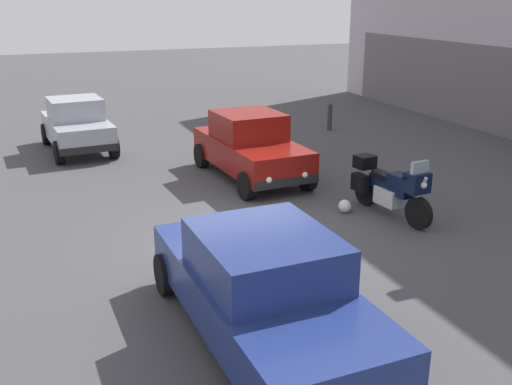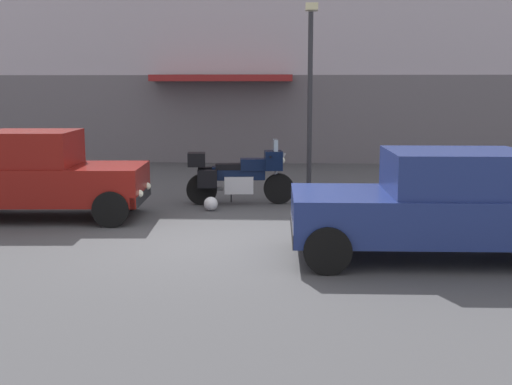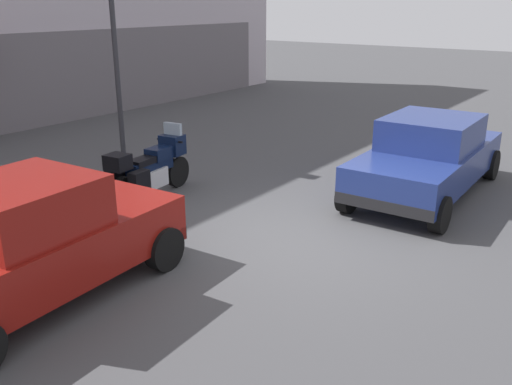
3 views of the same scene
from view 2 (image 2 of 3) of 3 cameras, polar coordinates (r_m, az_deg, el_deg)
The scene contains 6 objects.
ground_plane at distance 10.55m, azimuth -3.06°, elevation -4.32°, with size 80.00×80.00×0.00m, color #424244.
motorcycle at distance 13.83m, azimuth -1.54°, elevation 1.53°, with size 2.26×0.87×1.36m.
helmet at distance 13.19m, azimuth -3.91°, elevation -0.97°, with size 0.28×0.28×0.28m, color silver.
car_hatchback_near at distance 12.95m, azimuth -18.18°, elevation 1.39°, with size 3.95×1.99×1.64m.
car_sedan_far at distance 9.81m, azimuth 16.50°, elevation -1.05°, with size 4.61×2.00×1.56m.
streetlamp_curbside at distance 16.05m, azimuth 4.70°, elevation 9.98°, with size 0.28×0.94×4.38m.
Camera 2 is at (1.14, -10.20, 2.46)m, focal length 46.44 mm.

